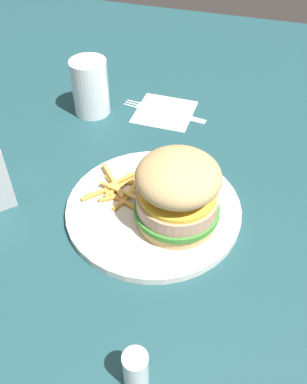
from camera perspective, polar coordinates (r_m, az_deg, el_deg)
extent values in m
plane|color=#1E474C|center=(0.65, -2.69, -3.50)|extent=(1.60, 1.60, 0.00)
cylinder|color=silver|center=(0.66, 0.00, -2.26)|extent=(0.26, 0.26, 0.01)
cylinder|color=tan|center=(0.63, 3.04, -3.07)|extent=(0.12, 0.12, 0.02)
cylinder|color=#387F2D|center=(0.62, 3.08, -2.26)|extent=(0.12, 0.12, 0.01)
cylinder|color=tan|center=(0.61, 3.14, -1.23)|extent=(0.12, 0.12, 0.02)
cylinder|color=yellow|center=(0.60, 3.19, -0.24)|extent=(0.11, 0.11, 0.01)
ellipsoid|color=tan|center=(0.58, 3.32, 2.04)|extent=(0.12, 0.12, 0.06)
cylinder|color=gold|center=(0.66, -3.91, -0.41)|extent=(0.05, 0.07, 0.01)
cylinder|color=gold|center=(0.69, -3.14, 1.29)|extent=(0.02, 0.05, 0.01)
cylinder|color=gold|center=(0.66, -4.26, -1.09)|extent=(0.03, 0.07, 0.01)
cylinder|color=#E5B251|center=(0.68, -6.45, 0.23)|extent=(0.04, 0.05, 0.01)
cylinder|color=gold|center=(0.68, -5.01, 0.57)|extent=(0.05, 0.05, 0.01)
cylinder|color=#E5B251|center=(0.67, -3.01, 0.17)|extent=(0.06, 0.02, 0.01)
cylinder|color=gold|center=(0.66, -3.96, -1.07)|extent=(0.05, 0.02, 0.01)
cylinder|color=gold|center=(0.68, -4.44, 0.78)|extent=(0.06, 0.04, 0.01)
cylinder|color=#E5B251|center=(0.68, -5.38, 1.60)|extent=(0.07, 0.06, 0.01)
cylinder|color=#E5B251|center=(0.66, -4.30, 0.14)|extent=(0.03, 0.07, 0.01)
cylinder|color=gold|center=(0.67, -6.78, 0.06)|extent=(0.06, 0.05, 0.01)
cylinder|color=gold|center=(0.68, -3.68, 1.89)|extent=(0.06, 0.05, 0.01)
cube|color=white|center=(0.87, 1.47, 10.56)|extent=(0.11, 0.11, 0.00)
cube|color=silver|center=(0.86, 3.44, 10.19)|extent=(0.03, 0.11, 0.00)
cube|color=silver|center=(0.88, -1.01, 11.31)|extent=(0.03, 0.04, 0.00)
cylinder|color=silver|center=(0.90, -2.64, 12.01)|extent=(0.01, 0.03, 0.00)
cylinder|color=silver|center=(0.89, -2.87, 11.76)|extent=(0.01, 0.03, 0.00)
cylinder|color=silver|center=(0.89, -3.11, 11.51)|extent=(0.01, 0.03, 0.00)
cylinder|color=silver|center=(0.85, -8.34, 13.52)|extent=(0.07, 0.07, 0.11)
cylinder|color=orange|center=(0.86, -8.21, 12.47)|extent=(0.06, 0.06, 0.07)
cylinder|color=white|center=(0.49, -2.36, -22.35)|extent=(0.03, 0.03, 0.06)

